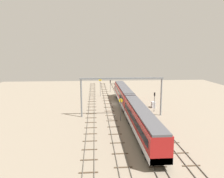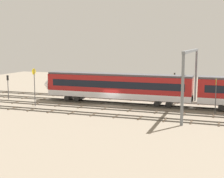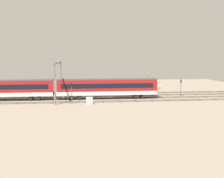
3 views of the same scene
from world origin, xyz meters
TOP-DOWN VIEW (x-y plane):
  - ground_plane at (0.00, 0.00)m, footprint 99.05×99.05m
  - track_near_foreground at (0.00, -6.70)m, footprint 83.05×2.40m
  - track_with_train at (0.00, -2.23)m, footprint 83.05×2.40m
  - track_middle at (-0.00, 2.23)m, footprint 83.05×2.40m
  - track_second_far at (-0.00, 6.70)m, footprint 83.05×2.40m
  - train at (-12.32, -2.23)m, footprint 50.40×3.24m
  - overhead_gantry at (-12.33, -0.28)m, footprint 0.40×18.82m
  - speed_sign_near_foreground at (-15.93, 0.35)m, footprint 0.14×0.84m
  - speed_sign_mid_trackside at (11.07, 4.02)m, footprint 0.14×0.96m
  - signal_light_trackside_approach at (-8.81, -8.78)m, footprint 0.31×0.32m
  - signal_light_trackside_departure at (18.88, 0.20)m, footprint 0.31×0.32m
  - relay_cabinet at (-5.08, -9.51)m, footprint 1.45×0.85m

SIDE VIEW (x-z plane):
  - ground_plane at x=0.00m, z-range 0.00..0.00m
  - track_second_far at x=0.00m, z-range -0.02..0.14m
  - track_near_foreground at x=0.00m, z-range -0.01..0.15m
  - track_with_train at x=0.00m, z-range -0.01..0.15m
  - track_middle at x=0.00m, z-range -0.01..0.15m
  - relay_cabinet at x=-5.08m, z-range 0.00..1.57m
  - train at x=-12.32m, z-range 0.26..5.06m
  - signal_light_trackside_departure at x=18.88m, z-range 0.68..4.96m
  - signal_light_trackside_approach at x=-8.81m, z-range 0.72..5.47m
  - speed_sign_near_foreground at x=-15.93m, z-range 0.68..5.59m
  - speed_sign_mid_trackside at x=11.07m, z-range 0.88..6.83m
  - overhead_gantry at x=-12.33m, z-range 2.24..11.16m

